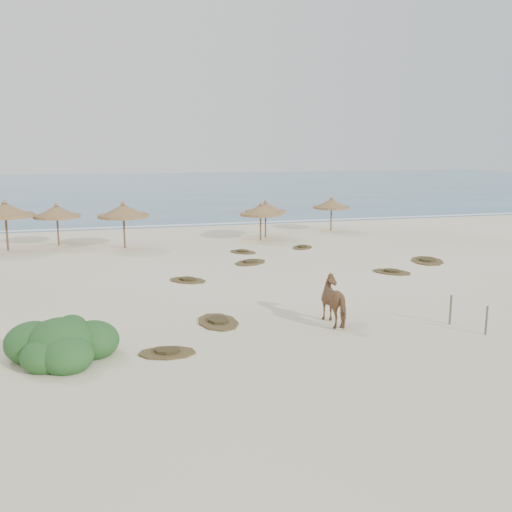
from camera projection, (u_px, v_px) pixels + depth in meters
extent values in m
plane|color=#F1E3C6|center=(229.00, 313.00, 22.28)|extent=(160.00, 160.00, 0.00)
cube|color=#2A5C80|center=(127.00, 187.00, 93.26)|extent=(200.00, 100.00, 0.01)
cube|color=white|center=(159.00, 226.00, 46.88)|extent=(70.00, 0.60, 0.01)
cylinder|color=brown|center=(7.00, 231.00, 35.55)|extent=(0.14, 0.14, 2.41)
cylinder|color=olive|center=(5.00, 216.00, 35.37)|extent=(4.39, 4.39, 0.21)
cone|color=olive|center=(5.00, 209.00, 35.30)|extent=(4.24, 4.24, 0.86)
cone|color=olive|center=(4.00, 201.00, 35.20)|extent=(0.41, 0.41, 0.25)
cylinder|color=brown|center=(58.00, 230.00, 37.33)|extent=(0.12, 0.12, 2.13)
cylinder|color=olive|center=(57.00, 216.00, 37.17)|extent=(3.97, 3.97, 0.18)
cone|color=olive|center=(57.00, 211.00, 37.11)|extent=(3.84, 3.84, 0.76)
cone|color=olive|center=(56.00, 204.00, 37.02)|extent=(0.36, 0.36, 0.22)
cylinder|color=brown|center=(124.00, 231.00, 36.40)|extent=(0.13, 0.13, 2.27)
cylinder|color=olive|center=(124.00, 216.00, 36.23)|extent=(3.63, 3.63, 0.19)
cone|color=olive|center=(123.00, 210.00, 36.16)|extent=(3.51, 3.51, 0.81)
cone|color=olive|center=(123.00, 203.00, 36.07)|extent=(0.39, 0.39, 0.24)
cylinder|color=brown|center=(266.00, 223.00, 40.70)|extent=(0.12, 0.12, 2.04)
cylinder|color=olive|center=(266.00, 212.00, 40.54)|extent=(3.18, 3.18, 0.17)
cone|color=olive|center=(266.00, 207.00, 40.48)|extent=(3.08, 3.08, 0.73)
cone|color=olive|center=(266.00, 201.00, 40.40)|extent=(0.35, 0.35, 0.21)
cylinder|color=brown|center=(261.00, 226.00, 39.49)|extent=(0.11, 0.11, 1.99)
cylinder|color=olive|center=(261.00, 214.00, 39.34)|extent=(3.70, 3.70, 0.17)
cone|color=olive|center=(261.00, 210.00, 39.28)|extent=(3.57, 3.57, 0.71)
cone|color=olive|center=(261.00, 204.00, 39.20)|extent=(0.34, 0.34, 0.21)
cylinder|color=brown|center=(331.00, 218.00, 44.03)|extent=(0.11, 0.11, 1.99)
cylinder|color=olive|center=(331.00, 207.00, 43.88)|extent=(3.18, 3.18, 0.17)
cone|color=olive|center=(331.00, 203.00, 43.82)|extent=(3.08, 3.08, 0.71)
cone|color=olive|center=(332.00, 198.00, 43.74)|extent=(0.34, 0.34, 0.21)
imported|color=#976D44|center=(337.00, 301.00, 20.77)|extent=(1.07, 2.10, 1.72)
cylinder|color=brown|center=(451.00, 310.00, 20.73)|extent=(0.11, 0.11, 1.10)
cylinder|color=brown|center=(486.00, 320.00, 19.59)|extent=(0.09, 0.09, 1.02)
ellipsoid|color=#2B5C27|center=(61.00, 343.00, 17.15)|extent=(2.04, 2.04, 1.53)
ellipsoid|color=#2B5C27|center=(93.00, 341.00, 17.70)|extent=(1.63, 1.63, 1.23)
ellipsoid|color=#2B5C27|center=(33.00, 343.00, 17.33)|extent=(1.74, 1.74, 1.30)
ellipsoid|color=#2B5C27|center=(67.00, 356.00, 16.56)|extent=(1.53, 1.53, 1.15)
ellipsoid|color=#2B5C27|center=(45.00, 356.00, 16.59)|extent=(1.43, 1.43, 1.07)
ellipsoid|color=#2B5C27|center=(83.00, 338.00, 18.22)|extent=(1.23, 1.23, 0.92)
ellipsoid|color=#2B5C27|center=(71.00, 326.00, 17.65)|extent=(0.92, 0.92, 0.69)
ellipsoid|color=#2B5C27|center=(49.00, 330.00, 17.09)|extent=(0.82, 0.82, 0.61)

